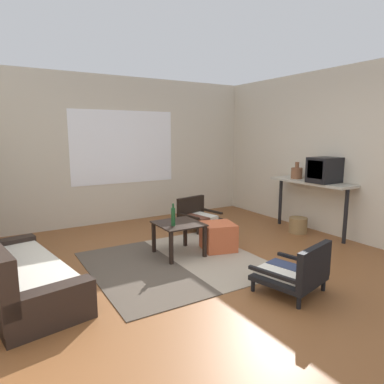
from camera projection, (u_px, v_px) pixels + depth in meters
name	position (u px, v px, depth m)	size (l,w,h in m)	color
ground_plane	(214.00, 274.00, 4.11)	(7.80, 7.80, 0.00)	brown
far_wall_with_window	(123.00, 150.00, 6.47)	(5.60, 0.13, 2.70)	beige
side_wall_right	(341.00, 153.00, 5.49)	(0.12, 6.60, 2.70)	beige
area_rug	(176.00, 263.00, 4.45)	(2.12, 2.07, 0.01)	#4C4238
couch	(15.00, 276.00, 3.53)	(1.08, 2.02, 0.71)	black
coffee_table	(179.00, 229.00, 4.69)	(0.59, 0.61, 0.46)	black
armchair_by_window	(197.00, 215.00, 6.04)	(0.70, 0.65, 0.55)	black
armchair_striped_foreground	(296.00, 272.00, 3.57)	(0.75, 0.75, 0.56)	black
ottoman_orange	(218.00, 237.00, 4.92)	(0.44, 0.44, 0.40)	#BC5633
console_shelf	(311.00, 187.00, 5.69)	(0.43, 1.47, 0.89)	#B2AD9E
crt_television	(324.00, 170.00, 5.43)	(0.46, 0.37, 0.40)	black
clay_vase	(297.00, 173.00, 5.93)	(0.19, 0.19, 0.29)	brown
glass_bottle	(173.00, 216.00, 4.52)	(0.06, 0.06, 0.30)	#194723
wicker_basket	(298.00, 225.00, 5.80)	(0.30, 0.30, 0.26)	olive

